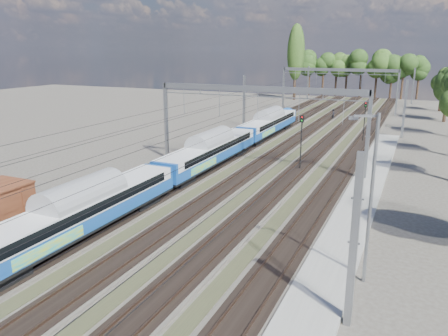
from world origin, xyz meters
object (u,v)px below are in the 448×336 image
at_px(signal_near, 301,136).
at_px(lamp_post, 370,194).
at_px(emu_train, 209,148).
at_px(worker, 333,114).
at_px(signal_far, 365,117).

height_order(signal_near, lamp_post, lamp_post).
height_order(emu_train, worker, emu_train).
relative_size(worker, signal_near, 0.34).
distance_m(worker, signal_near, 37.10).
bearing_deg(emu_train, worker, 82.00).
bearing_deg(lamp_post, signal_far, 76.11).
distance_m(emu_train, worker, 41.28).
bearing_deg(signal_near, lamp_post, -47.81).
xyz_separation_m(emu_train, signal_far, (13.41, 22.36, 1.12)).
bearing_deg(signal_far, lamp_post, -74.44).
xyz_separation_m(signal_far, lamp_post, (5.00, -40.11, 1.67)).
height_order(worker, signal_near, signal_near).
bearing_deg(signal_far, emu_train, -112.50).
bearing_deg(signal_near, signal_far, 95.79).
xyz_separation_m(worker, signal_far, (7.67, -18.50, 2.57)).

